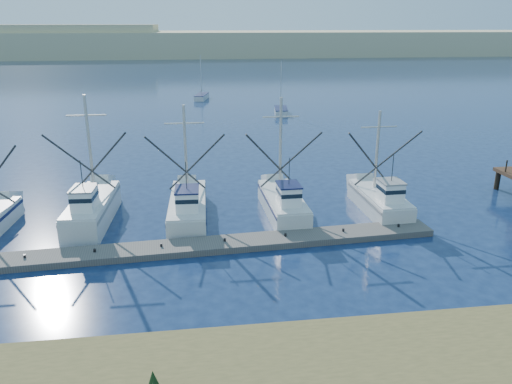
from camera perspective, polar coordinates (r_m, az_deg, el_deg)
The scene contains 6 objects.
ground at distance 27.67m, azimuth 9.36°, elevation -11.10°, with size 500.00×500.00×0.00m, color #0D1C3C.
floating_dock at distance 32.00m, azimuth -7.15°, elevation -6.24°, with size 32.06×2.14×0.43m, color #56524D.
dune_ridge at distance 233.13m, azimuth -6.09°, elevation 16.55°, with size 360.00×60.00×10.00m, color tan.
trawler_fleet at distance 36.44m, azimuth -7.33°, elevation -1.79°, with size 30.91×9.00×8.97m.
sailboat_near at distance 79.54m, azimuth 2.87°, elevation 9.23°, with size 2.65×5.70×8.10m.
sailboat_far at distance 95.86m, azimuth -6.23°, elevation 10.77°, with size 3.01×6.16×8.10m.
Camera 1 is at (-7.54, -22.85, 13.67)m, focal length 35.00 mm.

